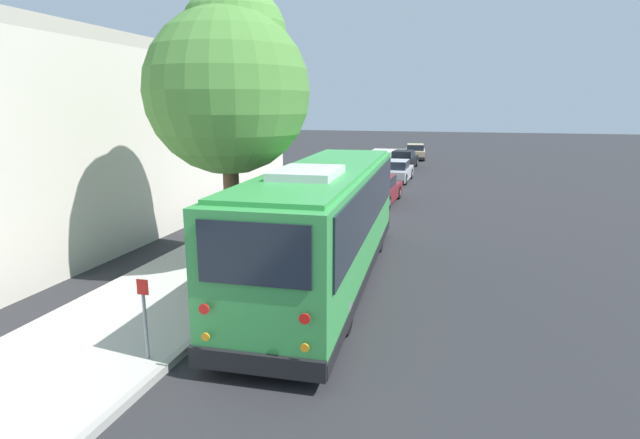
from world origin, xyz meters
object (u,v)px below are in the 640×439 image
(shuttle_bus, at_px, (326,218))
(street_tree, at_px, (229,81))
(parked_sedan_maroon, at_px, (378,191))
(sign_post_far, at_px, (192,295))
(parked_sedan_silver, at_px, (396,171))
(parked_sedan_tan, at_px, (415,152))
(sign_post_near, at_px, (145,318))
(fire_hydrant, at_px, (326,203))
(parked_sedan_black, at_px, (403,160))

(shuttle_bus, relative_size, street_tree, 1.44)
(parked_sedan_maroon, bearing_deg, sign_post_far, 176.81)
(parked_sedan_silver, bearing_deg, parked_sedan_tan, 1.56)
(parked_sedan_silver, height_order, sign_post_far, parked_sedan_silver)
(sign_post_near, relative_size, fire_hydrant, 1.84)
(parked_sedan_maroon, relative_size, sign_post_near, 3.13)
(parked_sedan_black, bearing_deg, shuttle_bus, -174.99)
(parked_sedan_silver, bearing_deg, sign_post_far, 177.76)
(parked_sedan_maroon, height_order, parked_sedan_silver, parked_sedan_silver)
(parked_sedan_silver, height_order, fire_hydrant, parked_sedan_silver)
(shuttle_bus, distance_m, sign_post_far, 4.16)
(parked_sedan_maroon, bearing_deg, parked_sedan_tan, 3.09)
(parked_sedan_black, bearing_deg, parked_sedan_silver, -174.45)
(sign_post_far, bearing_deg, street_tree, 10.78)
(parked_sedan_tan, relative_size, street_tree, 0.60)
(parked_sedan_silver, xyz_separation_m, parked_sedan_tan, (13.69, -0.05, -0.00))
(shuttle_bus, relative_size, parked_sedan_black, 2.37)
(parked_sedan_maroon, distance_m, sign_post_near, 16.48)
(shuttle_bus, height_order, parked_sedan_silver, shuttle_bus)
(parked_sedan_maroon, bearing_deg, fire_hydrant, 156.47)
(parked_sedan_silver, xyz_separation_m, street_tree, (-18.56, 2.25, 4.62))
(parked_sedan_silver, distance_m, parked_sedan_tan, 13.69)
(sign_post_near, bearing_deg, shuttle_bus, -20.82)
(parked_sedan_silver, relative_size, parked_sedan_tan, 0.98)
(parked_sedan_maroon, bearing_deg, parked_sedan_silver, 3.53)
(parked_sedan_black, distance_m, street_tree, 25.71)
(parked_sedan_maroon, xyz_separation_m, parked_sedan_tan, (21.13, 0.02, -0.00))
(shuttle_bus, xyz_separation_m, fire_hydrant, (7.84, 2.05, -1.18))
(shuttle_bus, distance_m, street_tree, 4.39)
(parked_sedan_maroon, relative_size, parked_sedan_silver, 1.05)
(parked_sedan_maroon, xyz_separation_m, parked_sedan_black, (14.10, 0.29, 0.01))
(parked_sedan_black, distance_m, sign_post_near, 30.52)
(parked_sedan_black, bearing_deg, fire_hydrant, 178.96)
(sign_post_far, bearing_deg, parked_sedan_maroon, -6.23)
(parked_sedan_tan, distance_m, fire_hydrant, 24.59)
(parked_sedan_maroon, xyz_separation_m, sign_post_far, (-14.77, 1.61, 0.12))
(parked_sedan_tan, bearing_deg, sign_post_near, 172.76)
(parked_sedan_silver, distance_m, fire_hydrant, 10.97)
(sign_post_far, xyz_separation_m, fire_hydrant, (11.37, 0.09, -0.17))
(parked_sedan_maroon, relative_size, parked_sedan_black, 1.01)
(parked_sedan_silver, relative_size, sign_post_near, 2.97)
(shuttle_bus, relative_size, parked_sedan_tan, 2.41)
(street_tree, height_order, fire_hydrant, street_tree)
(sign_post_near, bearing_deg, street_tree, 7.51)
(fire_hydrant, bearing_deg, parked_sedan_tan, -3.93)
(parked_sedan_maroon, xyz_separation_m, street_tree, (-11.12, 2.31, 4.62))
(parked_sedan_maroon, bearing_deg, sign_post_near, 177.43)
(parked_sedan_black, bearing_deg, sign_post_far, -179.06)
(sign_post_near, distance_m, sign_post_far, 1.64)
(parked_sedan_black, xyz_separation_m, sign_post_near, (-30.49, 1.32, 0.30))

